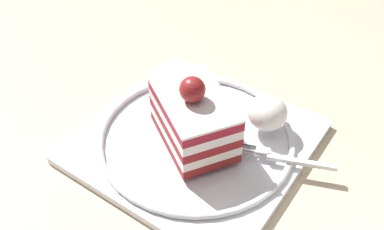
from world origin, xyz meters
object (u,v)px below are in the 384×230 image
at_px(whipped_cream_dollop, 267,112).
at_px(dessert_plate, 192,140).
at_px(fork, 279,156).
at_px(cake_slice, 190,117).

bearing_deg(whipped_cream_dollop, dessert_plate, -148.17).
xyz_separation_m(dessert_plate, fork, (0.10, 0.00, 0.01)).
height_order(whipped_cream_dollop, fork, whipped_cream_dollop).
relative_size(cake_slice, fork, 1.06).
xyz_separation_m(cake_slice, whipped_cream_dollop, (0.07, 0.05, -0.01)).
xyz_separation_m(cake_slice, fork, (0.10, 0.01, -0.03)).
relative_size(cake_slice, whipped_cream_dollop, 2.71).
bearing_deg(fork, dessert_plate, -178.65).
height_order(dessert_plate, cake_slice, cake_slice).
xyz_separation_m(whipped_cream_dollop, fork, (0.03, -0.04, -0.02)).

